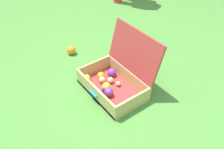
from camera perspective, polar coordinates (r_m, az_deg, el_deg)
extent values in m
plane|color=#4C8C38|center=(2.13, 0.19, -4.29)|extent=(16.00, 16.00, 0.00)
cube|color=#B23838|center=(2.13, 0.00, -3.62)|extent=(0.58, 0.37, 0.03)
cube|color=tan|center=(2.27, -4.23, 1.48)|extent=(0.02, 0.37, 0.15)
cube|color=tan|center=(1.94, 4.99, -6.89)|extent=(0.02, 0.37, 0.15)
cube|color=tan|center=(2.02, -4.05, -4.37)|extent=(0.55, 0.02, 0.15)
cube|color=tan|center=(2.18, 3.75, -0.52)|extent=(0.55, 0.02, 0.15)
cube|color=#B23838|center=(2.05, 5.29, 5.51)|extent=(0.58, 0.12, 0.36)
cube|color=teal|center=(2.01, -4.56, -4.49)|extent=(0.11, 0.02, 0.02)
sphere|color=purple|center=(2.06, -2.94, -4.03)|extent=(0.06, 0.06, 0.06)
sphere|color=#CCDB38|center=(2.19, -6.03, -0.91)|extent=(0.07, 0.07, 0.07)
sphere|color=#D1B784|center=(2.17, -0.37, -1.35)|extent=(0.06, 0.06, 0.06)
sphere|color=#D1B784|center=(2.14, 1.48, -2.20)|extent=(0.05, 0.05, 0.05)
sphere|color=purple|center=(2.03, -0.78, -4.27)|extent=(0.08, 0.08, 0.08)
sphere|color=purple|center=(2.23, -0.06, 0.50)|extent=(0.08, 0.08, 0.08)
sphere|color=#D1B784|center=(2.17, -2.35, -1.27)|extent=(0.06, 0.06, 0.06)
sphere|color=#CCDB38|center=(2.09, -1.36, -2.88)|extent=(0.08, 0.08, 0.08)
sphere|color=yellow|center=(2.22, -2.70, -0.19)|extent=(0.06, 0.06, 0.06)
sphere|color=orange|center=(2.60, -9.72, 5.68)|extent=(0.09, 0.09, 0.09)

